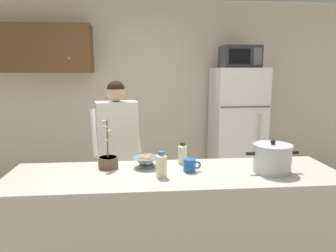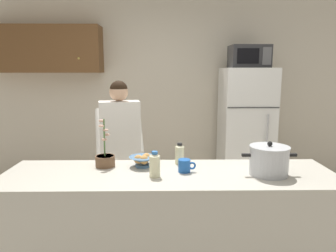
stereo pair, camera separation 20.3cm
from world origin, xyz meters
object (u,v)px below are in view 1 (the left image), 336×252
object	(u,v)px
potted_orchid	(108,160)
refrigerator	(236,132)
microwave	(240,57)
cooking_pot	(272,158)
bottle_near_edge	(161,165)
bottle_mid_counter	(183,153)
person_near_pot	(117,141)
bread_bowl	(147,161)
coffee_mug	(190,165)

from	to	relation	value
potted_orchid	refrigerator	bearing A→B (deg)	47.53
microwave	potted_orchid	world-z (taller)	microwave
cooking_pot	bottle_near_edge	distance (m)	0.82
bottle_mid_counter	person_near_pot	bearing A→B (deg)	130.69
microwave	cooking_pot	bearing A→B (deg)	-100.04
bread_bowl	microwave	bearing A→B (deg)	53.35
cooking_pot	bottle_near_edge	bearing A→B (deg)	-177.38
refrigerator	bottle_near_edge	size ratio (longest dim) A/B	9.15
bottle_mid_counter	cooking_pot	bearing A→B (deg)	-23.56
cooking_pot	potted_orchid	world-z (taller)	potted_orchid
microwave	cooking_pot	world-z (taller)	microwave
potted_orchid	bread_bowl	bearing A→B (deg)	-2.63
person_near_pot	microwave	bearing A→B (deg)	31.67
refrigerator	potted_orchid	size ratio (longest dim) A/B	4.52
cooking_pot	coffee_mug	size ratio (longest dim) A/B	2.99
bottle_mid_counter	bottle_near_edge	bearing A→B (deg)	-121.67
coffee_mug	bottle_mid_counter	size ratio (longest dim) A/B	0.77
bread_bowl	bottle_near_edge	bearing A→B (deg)	-67.12
cooking_pot	bread_bowl	xyz separation A→B (m)	(-0.91, 0.20, -0.05)
person_near_pot	coffee_mug	distance (m)	1.05
bottle_near_edge	potted_orchid	bearing A→B (deg)	147.84
refrigerator	bread_bowl	size ratio (longest dim) A/B	7.85
bread_bowl	potted_orchid	xyz separation A→B (m)	(-0.29, 0.01, 0.01)
cooking_pot	coffee_mug	world-z (taller)	cooking_pot
person_near_pot	coffee_mug	world-z (taller)	person_near_pot
bottle_near_edge	bottle_mid_counter	size ratio (longest dim) A/B	1.08
cooking_pot	bottle_near_edge	xyz separation A→B (m)	(-0.82, -0.04, -0.01)
coffee_mug	bottle_mid_counter	distance (m)	0.21
person_near_pot	bread_bowl	size ratio (longest dim) A/B	7.26
cooking_pot	bottle_mid_counter	bearing A→B (deg)	156.44
microwave	bottle_mid_counter	distance (m)	2.04
cooking_pot	coffee_mug	bearing A→B (deg)	173.85
microwave	bottle_near_edge	xyz separation A→B (m)	(-1.15, -1.91, -0.82)
refrigerator	cooking_pot	distance (m)	1.93
microwave	bottle_near_edge	world-z (taller)	microwave
refrigerator	bottle_mid_counter	distance (m)	1.89
refrigerator	bottle_near_edge	distance (m)	2.25
bread_bowl	potted_orchid	world-z (taller)	potted_orchid
refrigerator	bread_bowl	world-z (taller)	refrigerator
microwave	bottle_mid_counter	bearing A→B (deg)	-120.89
refrigerator	bottle_near_edge	world-z (taller)	refrigerator
cooking_pot	potted_orchid	xyz separation A→B (m)	(-1.21, 0.21, -0.04)
microwave	person_near_pot	xyz separation A→B (m)	(-1.52, -0.94, -0.86)
potted_orchid	bottle_near_edge	bearing A→B (deg)	-32.16
refrigerator	bottle_near_edge	bearing A→B (deg)	-120.73
coffee_mug	potted_orchid	xyz separation A→B (m)	(-0.61, 0.15, 0.02)
potted_orchid	microwave	bearing A→B (deg)	47.16
bottle_mid_counter	potted_orchid	bearing A→B (deg)	-173.88
bottle_near_edge	person_near_pot	bearing A→B (deg)	111.19
microwave	coffee_mug	size ratio (longest dim) A/B	3.66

